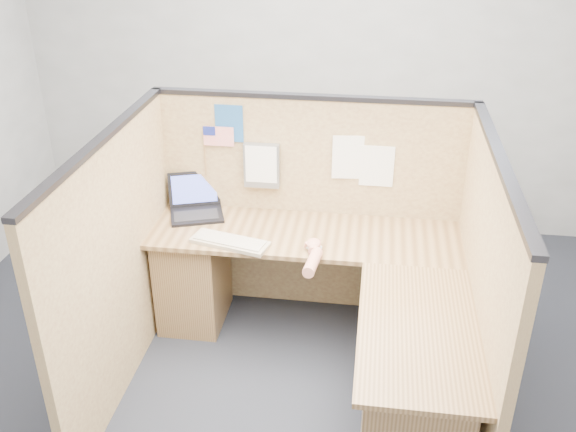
% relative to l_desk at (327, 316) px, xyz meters
% --- Properties ---
extents(floor, '(5.00, 5.00, 0.00)m').
position_rel_l_desk_xyz_m(floor, '(-0.18, -0.29, -0.39)').
color(floor, black).
rests_on(floor, ground).
extents(wall_back, '(5.00, 0.00, 5.00)m').
position_rel_l_desk_xyz_m(wall_back, '(-0.18, 1.96, 1.01)').
color(wall_back, gray).
rests_on(wall_back, floor).
extents(cubicle_partitions, '(2.06, 1.83, 1.53)m').
position_rel_l_desk_xyz_m(cubicle_partitions, '(-0.18, 0.14, 0.38)').
color(cubicle_partitions, '#876243').
rests_on(cubicle_partitions, floor).
extents(l_desk, '(1.95, 1.75, 0.73)m').
position_rel_l_desk_xyz_m(l_desk, '(0.00, 0.00, 0.00)').
color(l_desk, brown).
rests_on(l_desk, floor).
extents(laptop, '(0.40, 0.43, 0.25)m').
position_rel_l_desk_xyz_m(laptop, '(-0.92, 0.58, 0.40)').
color(laptop, black).
rests_on(laptop, l_desk).
extents(keyboard, '(0.51, 0.27, 0.03)m').
position_rel_l_desk_xyz_m(keyboard, '(-0.62, 0.19, 0.35)').
color(keyboard, tan).
rests_on(keyboard, l_desk).
extents(mouse, '(0.10, 0.06, 0.04)m').
position_rel_l_desk_xyz_m(mouse, '(-0.11, 0.19, 0.36)').
color(mouse, silver).
rests_on(mouse, l_desk).
extents(hand_forearm, '(0.11, 0.37, 0.08)m').
position_rel_l_desk_xyz_m(hand_forearm, '(-0.10, 0.06, 0.37)').
color(hand_forearm, tan).
rests_on(hand_forearm, l_desk).
extents(blue_poster, '(0.18, 0.01, 0.24)m').
position_rel_l_desk_xyz_m(blue_poster, '(-0.71, 0.68, 0.93)').
color(blue_poster, '#205494').
rests_on(blue_poster, cubicle_partitions).
extents(american_flag, '(0.20, 0.01, 0.35)m').
position_rel_l_desk_xyz_m(american_flag, '(-0.81, 0.67, 0.84)').
color(american_flag, olive).
rests_on(american_flag, cubicle_partitions).
extents(file_holder, '(0.23, 0.05, 0.30)m').
position_rel_l_desk_xyz_m(file_holder, '(-0.50, 0.66, 0.67)').
color(file_holder, slate).
rests_on(file_holder, cubicle_partitions).
extents(paper_left, '(0.22, 0.00, 0.27)m').
position_rel_l_desk_xyz_m(paper_left, '(0.24, 0.68, 0.70)').
color(paper_left, white).
rests_on(paper_left, cubicle_partitions).
extents(paper_right, '(0.23, 0.03, 0.29)m').
position_rel_l_desk_xyz_m(paper_right, '(0.07, 0.68, 0.75)').
color(paper_right, white).
rests_on(paper_right, cubicle_partitions).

